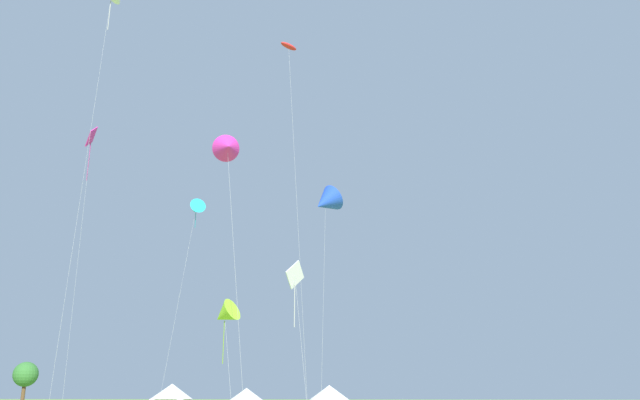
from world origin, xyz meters
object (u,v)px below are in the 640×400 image
Objects in this scene: kite_magenta_delta at (227,147)px; kite_white_diamond at (295,278)px; kite_lime_delta at (225,315)px; kite_red_parafoil at (289,48)px; festival_tent_center at (172,396)px; tree_distant_right at (26,375)px; kite_magenta_diamond at (91,141)px; festival_tent_left at (246,399)px; kite_cyan_delta at (196,209)px; kite_blue_delta at (326,202)px; festival_tent_right at (329,397)px.

kite_white_diamond is at bearing 27.09° from kite_magenta_delta.
kite_lime_delta is 0.25× the size of kite_red_parafoil.
festival_tent_center is 21.35m from tree_distant_right.
festival_tent_left is at bearing 34.26° from kite_magenta_diamond.
kite_cyan_delta is 14.02m from kite_blue_delta.
kite_magenta_delta reaches higher than kite_white_diamond.
kite_magenta_delta is 32.74m from festival_tent_center.
festival_tent_left is at bearing 97.84° from kite_lime_delta.
kite_magenta_diamond is 1.27× the size of kite_blue_delta.
kite_cyan_delta is 20.12m from festival_tent_center.
kite_magenta_delta is at bearing -152.91° from kite_white_diamond.
kite_magenta_diamond is at bearing 153.08° from kite_white_diamond.
festival_tent_right is at bearing 80.35° from kite_red_parafoil.
kite_lime_delta is 25.07m from festival_tent_center.
kite_cyan_delta is at bearing 115.83° from kite_lime_delta.
festival_tent_center is at bearing 126.68° from kite_white_diamond.
tree_distant_right reaches higher than festival_tent_right.
kite_magenta_delta reaches higher than festival_tent_left.
kite_magenta_delta is at bearing -105.85° from kite_red_parafoil.
kite_blue_delta is at bearing -87.38° from festival_tent_right.
kite_cyan_delta is 4.92× the size of festival_tent_center.
kite_cyan_delta reaches higher than festival_tent_left.
tree_distant_right is at bearing 136.04° from kite_magenta_delta.
kite_blue_delta reaches higher than festival_tent_right.
kite_white_diamond is 2.08× the size of tree_distant_right.
festival_tent_center is at bearing 120.92° from kite_cyan_delta.
festival_tent_right is (8.76, 0.00, 0.15)m from festival_tent_left.
kite_magenta_delta is 1.84× the size of kite_white_diamond.
kite_lime_delta is 0.76× the size of kite_white_diamond.
kite_white_diamond is at bearing -26.92° from kite_magenta_diamond.
festival_tent_right is at bearing 23.28° from kite_magenta_diamond.
festival_tent_center is 1.18× the size of festival_tent_left.
kite_magenta_diamond is 31.13m from kite_white_diamond.
festival_tent_center reaches higher than festival_tent_right.
kite_blue_delta is 4.08× the size of tree_distant_right.
festival_tent_center is (-17.16, 6.20, -19.17)m from kite_blue_delta.
kite_blue_delta reaches higher than kite_magenta_delta.
kite_lime_delta is 42.08m from tree_distant_right.
kite_white_diamond is at bearing -75.24° from kite_red_parafoil.
kite_red_parafoil is at bearing -38.94° from kite_cyan_delta.
kite_blue_delta is 19.14m from kite_white_diamond.
kite_cyan_delta is 23.91m from kite_white_diamond.
kite_lime_delta reaches higher than festival_tent_left.
festival_tent_right is (23.79, 10.23, -25.43)m from kite_magenta_diamond.
kite_lime_delta is 2.33× the size of festival_tent_left.
kite_red_parafoil is at bearing -99.65° from festival_tent_right.
kite_white_diamond is 23.74m from festival_tent_right.
kite_magenta_diamond is 5.19× the size of tree_distant_right.
kite_red_parafoil is at bearing -44.92° from festival_tent_center.
kite_white_diamond reaches higher than festival_tent_right.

